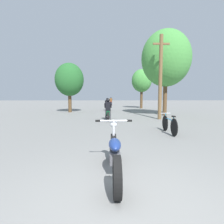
% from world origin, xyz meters
% --- Properties ---
extents(ground_plane, '(120.00, 120.00, 0.00)m').
position_xyz_m(ground_plane, '(0.00, 0.00, 0.00)').
color(ground_plane, slate).
extents(utility_pole, '(1.10, 0.24, 5.57)m').
position_xyz_m(utility_pole, '(3.32, 9.41, 2.87)').
color(utility_pole, brown).
rests_on(utility_pole, ground).
extents(roadside_tree_right_near, '(3.87, 3.48, 6.76)m').
position_xyz_m(roadside_tree_right_near, '(4.44, 11.73, 4.52)').
color(roadside_tree_right_near, '#513A23').
rests_on(roadside_tree_right_near, ground).
extents(roadside_tree_right_far, '(2.51, 2.26, 4.95)m').
position_xyz_m(roadside_tree_right_far, '(4.15, 19.97, 3.47)').
color(roadside_tree_right_far, '#513A23').
rests_on(roadside_tree_right_far, ground).
extents(roadside_tree_left, '(2.72, 2.45, 4.70)m').
position_xyz_m(roadside_tree_left, '(-3.83, 14.72, 3.11)').
color(roadside_tree_left, '#513A23').
rests_on(roadside_tree_left, ground).
extents(motorcycle_foreground, '(0.83, 2.20, 1.04)m').
position_xyz_m(motorcycle_foreground, '(-0.08, 1.12, 0.43)').
color(motorcycle_foreground, black).
rests_on(motorcycle_foreground, ground).
extents(motorcycle_rider_lead, '(0.50, 1.96, 1.43)m').
position_xyz_m(motorcycle_rider_lead, '(-0.17, 9.11, 0.54)').
color(motorcycle_rider_lead, black).
rests_on(motorcycle_rider_lead, ground).
extents(motorcycle_rider_mid, '(0.50, 2.15, 1.37)m').
position_xyz_m(motorcycle_rider_mid, '(-0.22, 16.48, 0.52)').
color(motorcycle_rider_mid, black).
rests_on(motorcycle_rider_mid, ground).
extents(motorcycle_rider_far, '(0.50, 1.97, 1.41)m').
position_xyz_m(motorcycle_rider_far, '(0.44, 28.03, 0.53)').
color(motorcycle_rider_far, black).
rests_on(motorcycle_rider_far, ground).
extents(bicycle_parked, '(0.44, 1.77, 0.82)m').
position_xyz_m(bicycle_parked, '(2.40, 4.96, 0.38)').
color(bicycle_parked, black).
rests_on(bicycle_parked, ground).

